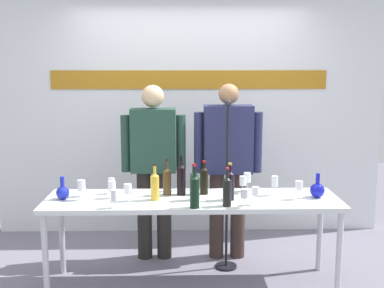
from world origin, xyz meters
name	(u,v)px	position (x,y,z in m)	size (l,w,h in m)	color
ground_plane	(192,284)	(0.00, 0.00, 0.00)	(10.00, 10.00, 0.00)	slate
back_wall	(189,98)	(0.00, 1.42, 1.50)	(4.26, 0.11, 3.00)	white
display_table	(192,205)	(0.00, 0.00, 0.71)	(2.46, 0.64, 0.77)	silver
decanter_blue_left	(63,192)	(-1.08, 0.00, 0.83)	(0.11, 0.11, 0.19)	#1B25B4
decanter_blue_right	(317,190)	(1.05, 0.00, 0.84)	(0.12, 0.12, 0.21)	#1319B4
presenter_left	(154,161)	(-0.35, 0.60, 0.97)	(0.61, 0.22, 1.69)	black
presenter_right	(228,159)	(0.35, 0.60, 0.98)	(0.65, 0.22, 1.70)	#392A26
wine_bottle_0	(181,179)	(-0.09, 0.11, 0.91)	(0.07, 0.07, 0.34)	black
wine_bottle_1	(194,185)	(0.01, -0.05, 0.90)	(0.07, 0.07, 0.31)	#233E25
wine_bottle_2	(227,190)	(0.27, -0.23, 0.90)	(0.07, 0.07, 0.31)	black
wine_bottle_3	(155,185)	(-0.31, -0.04, 0.89)	(0.07, 0.07, 0.30)	gold
wine_bottle_4	(230,184)	(0.31, -0.05, 0.90)	(0.07, 0.07, 0.31)	black
wine_bottle_5	(195,190)	(0.01, -0.27, 0.91)	(0.07, 0.07, 0.33)	black
wine_bottle_6	(167,180)	(-0.21, 0.11, 0.90)	(0.07, 0.07, 0.31)	#4A321A
wine_bottle_7	(204,179)	(0.10, 0.13, 0.90)	(0.07, 0.07, 0.29)	black
wine_glass_left_0	(112,183)	(-0.69, 0.16, 0.87)	(0.06, 0.06, 0.14)	white
wine_glass_left_1	(81,186)	(-0.91, -0.03, 0.89)	(0.06, 0.06, 0.17)	white
wine_glass_left_2	(114,196)	(-0.61, -0.26, 0.87)	(0.06, 0.06, 0.15)	white
wine_glass_left_3	(128,189)	(-0.53, -0.07, 0.87)	(0.07, 0.07, 0.14)	white
wine_glass_left_4	(112,186)	(-0.67, 0.02, 0.87)	(0.06, 0.06, 0.15)	white
wine_glass_left_5	(82,186)	(-0.93, 0.08, 0.86)	(0.06, 0.06, 0.14)	white
wine_glass_right_0	(275,182)	(0.70, 0.08, 0.89)	(0.06, 0.06, 0.17)	white
wine_glass_right_1	(299,186)	(0.88, -0.05, 0.88)	(0.06, 0.06, 0.15)	white
wine_glass_right_2	(255,192)	(0.50, -0.20, 0.88)	(0.06, 0.06, 0.15)	white
wine_glass_right_3	(245,194)	(0.40, -0.27, 0.88)	(0.06, 0.06, 0.15)	white
wine_glass_right_4	(243,181)	(0.44, 0.15, 0.88)	(0.06, 0.06, 0.15)	white
wine_glass_right_5	(247,178)	(0.49, 0.22, 0.89)	(0.06, 0.06, 0.17)	white
microphone_stand	(227,213)	(0.32, 0.35, 0.53)	(0.20, 0.20, 1.57)	black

